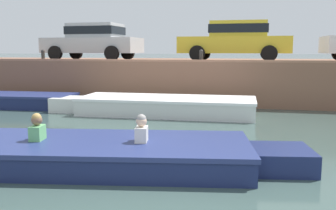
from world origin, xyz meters
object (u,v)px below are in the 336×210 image
Objects in this scene: boat_moored_central_white at (158,106)px; boat_moored_west_navy at (7,100)px; car_left_inner_yellow at (236,39)px; mooring_bollard_west at (43,55)px; mooring_bollard_mid at (201,55)px; motorboat_passing at (111,153)px; car_leftmost_silver at (94,40)px.

boat_moored_west_navy is at bearing 175.67° from boat_moored_central_white.
boat_moored_central_white is at bearing -120.74° from car_left_inner_yellow.
mooring_bollard_west and mooring_bollard_mid have the same top height.
car_left_inner_yellow is at bearing 12.87° from mooring_bollard_west.
car_leftmost_silver is at bearing 114.73° from motorboat_passing.
car_left_inner_yellow reaches higher than motorboat_passing.
motorboat_passing is 1.51× the size of car_left_inner_yellow.
motorboat_passing is at bearing -43.37° from boat_moored_west_navy.
boat_moored_west_navy is 12.20× the size of mooring_bollard_mid.
motorboat_passing is 9.60m from mooring_bollard_west.
boat_moored_central_white reaches higher than boat_moored_west_navy.
mooring_bollard_mid is at bearing 13.52° from boat_moored_west_navy.
motorboat_passing reaches higher than boat_moored_central_white.
mooring_bollard_west reaches higher than boat_moored_central_white.
car_left_inner_yellow is 7.69m from mooring_bollard_west.
motorboat_passing is 10.44m from car_leftmost_silver.
boat_moored_west_navy is 12.20× the size of mooring_bollard_west.
boat_moored_west_navy is at bearing 136.63° from motorboat_passing.
boat_moored_central_white is 4.93m from car_left_inner_yellow.
boat_moored_central_white is 1.53× the size of car_left_inner_yellow.
car_leftmost_silver is 5.21m from mooring_bollard_mid.
boat_moored_central_white is 14.93× the size of mooring_bollard_west.
mooring_bollard_west is at bearing 158.18° from boat_moored_central_white.
boat_moored_west_navy is at bearing -166.48° from mooring_bollard_mid.
car_left_inner_yellow reaches higher than boat_moored_west_navy.
car_left_inner_yellow is at bearing 55.87° from mooring_bollard_mid.
mooring_bollard_mid is at bearing 85.31° from motorboat_passing.
car_leftmost_silver is 9.47× the size of mooring_bollard_mid.
mooring_bollard_west is (-5.21, 2.09, 1.58)m from boat_moored_central_white.
motorboat_passing is 14.73× the size of mooring_bollard_mid.
car_left_inner_yellow reaches higher than boat_moored_central_white.
car_left_inner_yellow is (1.78, 9.26, 2.23)m from motorboat_passing.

